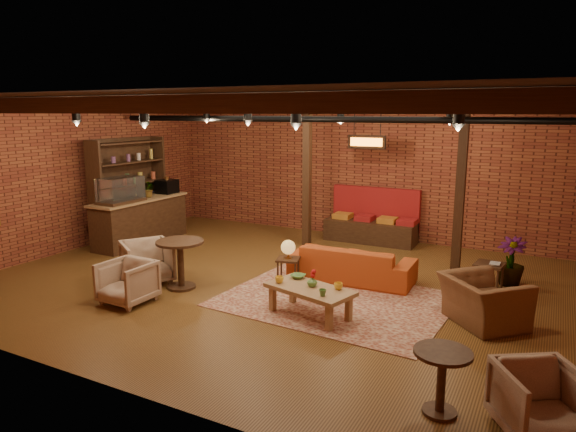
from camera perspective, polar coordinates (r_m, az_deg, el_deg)
The scene contains 27 objects.
floor at distance 9.31m, azimuth -1.58°, elevation -7.25°, with size 10.00×10.00×0.00m, color #3E260F.
ceiling at distance 8.82m, azimuth -1.70°, elevation 12.84°, with size 10.00×8.00×0.02m, color black.
wall_back at distance 12.54m, azimuth 7.41°, elevation 5.02°, with size 10.00×0.02×3.20m, color maroon.
wall_front at distance 5.86m, azimuth -21.26°, elevation -3.05°, with size 10.00×0.02×3.20m, color maroon.
wall_left at distance 12.17m, azimuth -22.67°, elevation 4.04°, with size 0.02×8.00×3.20m, color maroon.
ceiling_beams at distance 8.82m, azimuth -1.69°, elevation 12.06°, with size 9.80×6.40×0.22m, color black, non-canonical shape.
ceiling_pipe at distance 10.25m, azimuth 2.79°, elevation 10.68°, with size 0.12×0.12×9.60m, color black.
post_left at distance 11.49m, azimuth 2.13°, elevation 4.52°, with size 0.16×0.16×3.20m, color black.
post_right at distance 9.90m, azimuth 18.60°, elevation 2.81°, with size 0.16×0.16×3.20m, color black.
service_counter at distance 12.30m, azimuth -16.12°, elevation 0.77°, with size 0.80×2.50×1.60m, color black, non-canonical shape.
plant_counter at distance 12.31m, azimuth -15.25°, elevation 2.81°, with size 0.35×0.39×0.30m, color #337F33.
shelving_hutch at distance 12.59m, azimuth -17.23°, elevation 2.79°, with size 0.52×2.00×2.40m, color black, non-canonical shape.
banquette at distance 12.10m, azimuth 9.19°, elevation -0.55°, with size 2.10×0.70×1.00m, color maroon, non-canonical shape.
service_sign at distance 11.43m, azimuth 8.75°, elevation 8.14°, with size 0.86×0.06×0.30m, color orange.
ceiling_spotlights at distance 8.82m, azimuth -1.69°, elevation 10.63°, with size 6.40×4.40×0.28m, color black, non-canonical shape.
rug at distance 8.44m, azimuth 5.27°, elevation -9.27°, with size 3.52×2.69×0.01m, color maroon.
sofa at distance 9.33m, azimuth 7.08°, elevation -5.23°, with size 2.21×0.86×0.65m, color #A53E16.
coffee_table at distance 7.68m, azimuth 2.40°, elevation -8.24°, with size 1.43×0.96×0.70m.
side_table_lamp at distance 8.98m, azimuth 0.02°, elevation -3.88°, with size 0.48×0.48×0.80m.
round_table_left at distance 8.99m, azimuth -11.87°, elevation -4.39°, with size 0.81×0.81×0.84m.
armchair_a at distance 9.47m, azimuth -15.38°, elevation -4.70°, with size 0.81×0.76×0.84m, color beige.
armchair_b at distance 8.57m, azimuth -17.43°, elevation -6.80°, with size 0.73×0.69×0.76m, color beige.
armchair_right at distance 7.88m, azimuth 20.93°, elevation -8.01°, with size 1.06×0.69×0.93m, color brown.
side_table_book at distance 9.28m, azimuth 21.48°, elevation -5.14°, with size 0.50×0.50×0.52m.
round_table_right at distance 5.55m, azimuth 16.72°, elevation -16.26°, with size 0.58×0.58×0.68m.
armchair_far at distance 5.58m, azimuth 26.29°, elevation -17.77°, with size 0.73×0.68×0.75m, color beige.
plant_tall at distance 9.63m, azimuth 23.91°, elevation 0.25°, with size 1.43×1.43×2.56m, color #4C7F4C.
Camera 1 is at (4.34, -7.68, 2.99)m, focal length 32.00 mm.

